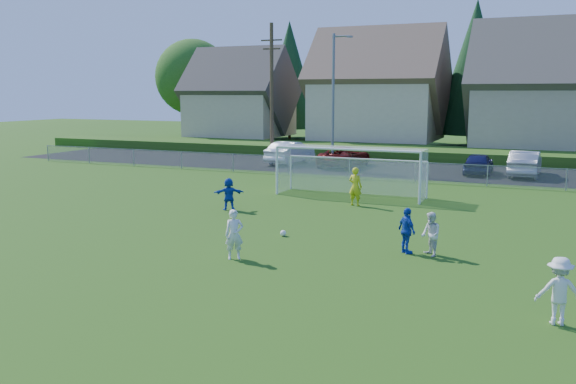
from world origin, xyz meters
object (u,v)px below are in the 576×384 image
at_px(player_white_a, 234,234).
at_px(car_b, 290,153).
at_px(soccer_ball, 283,233).
at_px(player_white_b, 431,234).
at_px(goalkeeper, 355,187).
at_px(car_f, 525,163).
at_px(soccer_goal, 352,164).
at_px(player_blue_b, 229,194).
at_px(car_e, 479,163).
at_px(player_white_c, 559,291).
at_px(player_blue_a, 407,231).
at_px(car_c, 344,157).

bearing_deg(player_white_a, car_b, 75.73).
bearing_deg(soccer_ball, player_white_b, -6.32).
bearing_deg(goalkeeper, car_b, -46.95).
xyz_separation_m(player_white_b, car_f, (1.92, 21.19, 0.09)).
height_order(car_b, soccer_goal, soccer_goal).
height_order(soccer_ball, player_blue_b, player_blue_b).
bearing_deg(car_e, car_f, -176.94).
height_order(player_blue_b, goalkeeper, goalkeeper).
relative_size(goalkeeper, car_e, 0.44).
height_order(goalkeeper, soccer_goal, soccer_goal).
distance_m(car_f, soccer_goal, 13.62).
xyz_separation_m(player_white_a, player_white_c, (9.28, -1.92, -0.01)).
distance_m(soccer_ball, goalkeeper, 6.92).
bearing_deg(car_b, car_f, -176.76).
height_order(soccer_ball, player_white_a, player_white_a).
xyz_separation_m(goalkeeper, car_e, (3.97, 13.60, -0.20)).
height_order(player_white_b, car_e, player_white_b).
distance_m(player_white_b, player_blue_a, 0.77).
xyz_separation_m(car_b, car_f, (16.05, -0.42, -0.01)).
height_order(car_e, car_f, car_f).
distance_m(car_c, car_e, 9.05).
xyz_separation_m(player_white_c, soccer_goal, (-9.51, 14.71, 0.85)).
bearing_deg(goalkeeper, player_white_a, 95.38).
distance_m(player_white_a, car_b, 25.86).
xyz_separation_m(player_white_b, car_e, (-0.83, 21.04, -0.02)).
distance_m(player_white_a, soccer_goal, 12.83).
bearing_deg(car_b, car_c, -179.62).
distance_m(car_b, car_e, 13.31).
bearing_deg(soccer_ball, goalkeeper, 84.98).
bearing_deg(player_white_b, player_white_c, 1.67).
bearing_deg(player_blue_b, player_white_c, 115.61).
distance_m(soccer_ball, player_white_b, 5.47).
xyz_separation_m(car_e, car_f, (2.75, 0.15, 0.11)).
relative_size(soccer_ball, car_e, 0.05).
relative_size(player_blue_b, car_e, 0.36).
bearing_deg(player_blue_a, car_e, -44.64).
bearing_deg(car_e, player_blue_b, 62.37).
bearing_deg(car_b, soccer_goal, 130.39).
height_order(player_blue_a, soccer_goal, soccer_goal).
distance_m(car_e, car_f, 2.76).
distance_m(player_blue_b, car_f, 20.53).
bearing_deg(goalkeeper, player_white_c, 134.66).
height_order(player_white_c, player_blue_a, player_white_c).
bearing_deg(car_c, soccer_ball, 105.48).
bearing_deg(player_blue_a, player_white_b, -135.17).
bearing_deg(player_white_a, goalkeeper, 52.12).
xyz_separation_m(soccer_ball, car_e, (4.57, 20.44, 0.58)).
bearing_deg(player_white_b, car_f, 138.35).
relative_size(goalkeeper, car_f, 0.37).
height_order(player_white_c, goalkeeper, goalkeeper).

